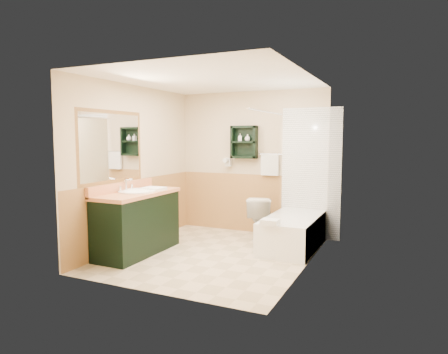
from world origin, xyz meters
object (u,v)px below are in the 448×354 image
vanity (137,223)px  bathtub (293,232)px  soap_bottle_a (240,139)px  soap_bottle_b (248,138)px  wall_shelf (244,142)px  hair_dryer (228,162)px  vanity_book (141,182)px  toilet (260,217)px

vanity → bathtub: bearing=32.2°
soap_bottle_a → soap_bottle_b: soap_bottle_b is taller
wall_shelf → hair_dryer: 0.46m
vanity_book → soap_bottle_b: soap_bottle_b is taller
soap_bottle_b → hair_dryer: bearing=175.3°
wall_shelf → bathtub: (1.03, -0.57, -1.31)m
vanity → hair_dryer: bearing=71.8°
bathtub → soap_bottle_a: 1.83m
hair_dryer → soap_bottle_b: (0.37, -0.03, 0.41)m
soap_bottle_a → soap_bottle_b: bearing=0.0°
hair_dryer → vanity: bearing=-108.2°
vanity_book → vanity: bearing=-77.7°
vanity → vanity_book: (-0.17, 0.33, 0.54)m
toilet → vanity_book: 2.00m
toilet → vanity_book: bearing=26.8°
wall_shelf → toilet: (0.39, -0.23, -1.21)m
vanity_book → soap_bottle_a: soap_bottle_a is taller
hair_dryer → wall_shelf: bearing=-4.8°
wall_shelf → bathtub: size_ratio=0.37×
wall_shelf → soap_bottle_a: bearing=-175.8°
wall_shelf → vanity_book: bearing=-126.2°
bathtub → soap_bottle_b: bearing=149.4°
bathtub → toilet: (-0.64, 0.34, 0.10)m
hair_dryer → toilet: bearing=-20.3°
wall_shelf → soap_bottle_b: size_ratio=4.68×
vanity_book → toilet: bearing=26.1°
vanity_book → wall_shelf: bearing=39.8°
vanity → soap_bottle_a: (0.83, 1.78, 1.16)m
vanity_book → soap_bottle_b: size_ratio=1.75×
bathtub → soap_bottle_a: soap_bottle_a is taller
wall_shelf → toilet: size_ratio=0.80×
wall_shelf → bathtub: wall_shelf is taller
vanity → toilet: size_ratio=2.00×
hair_dryer → soap_bottle_b: soap_bottle_b is taller
bathtub → vanity_book: bearing=-157.2°
hair_dryer → vanity_book: hair_dryer is taller
wall_shelf → vanity: wall_shelf is taller
hair_dryer → soap_bottle_b: bearing=-4.7°
vanity → bathtub: vanity is taller
vanity_book → soap_bottle_b: 1.94m
soap_bottle_b → toilet: bearing=-35.0°
wall_shelf → vanity: 2.28m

